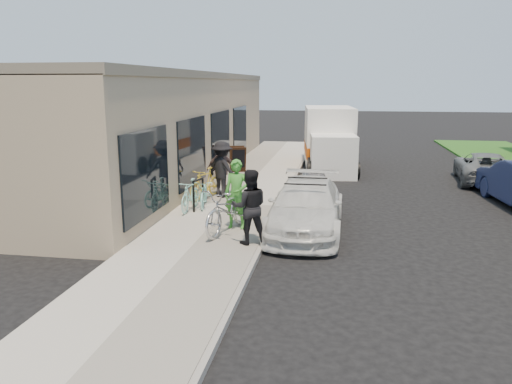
{
  "coord_description": "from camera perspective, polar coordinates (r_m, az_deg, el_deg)",
  "views": [
    {
      "loc": [
        1.26,
        -11.68,
        3.81
      ],
      "look_at": [
        -0.82,
        0.76,
        1.05
      ],
      "focal_mm": 35.0,
      "sensor_mm": 36.0,
      "label": 1
    }
  ],
  "objects": [
    {
      "name": "bystander_a",
      "position": [
        16.26,
        -3.88,
        2.6
      ],
      "size": [
        1.36,
        1.18,
        1.83
      ],
      "primitive_type": "imported",
      "rotation": [
        0.0,
        0.0,
        2.61
      ],
      "color": "black",
      "rests_on": "sidewalk"
    },
    {
      "name": "cruiser_bike_a",
      "position": [
        14.69,
        -7.53,
        -0.36
      ],
      "size": [
        0.49,
        1.53,
        0.91
      ],
      "primitive_type": "imported",
      "rotation": [
        0.0,
        0.0,
        -0.04
      ],
      "color": "#9CE9D8",
      "rests_on": "sidewalk"
    },
    {
      "name": "sidewalk",
      "position": [
        15.5,
        -2.94,
        -1.62
      ],
      "size": [
        3.0,
        34.0,
        0.15
      ],
      "primitive_type": "cube",
      "color": "#AEA99D",
      "rests_on": "ground"
    },
    {
      "name": "sedan_silver",
      "position": [
        16.27,
        6.59,
        0.49
      ],
      "size": [
        1.4,
        2.97,
        0.98
      ],
      "primitive_type": "imported",
      "rotation": [
        0.0,
        0.0,
        0.08
      ],
      "color": "gray",
      "rests_on": "ground"
    },
    {
      "name": "bike_rack",
      "position": [
        14.71,
        -6.61,
        0.08
      ],
      "size": [
        0.18,
        0.65,
        0.92
      ],
      "rotation": [
        0.0,
        0.0,
        -0.2
      ],
      "color": "black",
      "rests_on": "sidewalk"
    },
    {
      "name": "curb",
      "position": [
        15.25,
        2.76,
        -1.89
      ],
      "size": [
        0.12,
        34.0,
        0.13
      ],
      "primitive_type": "cube",
      "color": "gray",
      "rests_on": "ground"
    },
    {
      "name": "far_car_gray",
      "position": [
        21.44,
        24.62,
        2.58
      ],
      "size": [
        2.42,
        4.42,
        1.18
      ],
      "primitive_type": "imported",
      "rotation": [
        0.0,
        0.0,
        3.03
      ],
      "color": "slate",
      "rests_on": "ground"
    },
    {
      "name": "cruiser_bike_b",
      "position": [
        15.17,
        -5.94,
        -0.09
      ],
      "size": [
        0.81,
        1.64,
        0.82
      ],
      "primitive_type": "imported",
      "rotation": [
        0.0,
        0.0,
        0.18
      ],
      "color": "#9CE9D8",
      "rests_on": "sidewalk"
    },
    {
      "name": "moving_truck",
      "position": [
        22.94,
        8.38,
        5.72
      ],
      "size": [
        2.61,
        5.74,
        2.74
      ],
      "rotation": [
        0.0,
        0.0,
        0.1
      ],
      "color": "white",
      "rests_on": "ground"
    },
    {
      "name": "cruiser_bike_c",
      "position": [
        16.15,
        -5.8,
        0.98
      ],
      "size": [
        1.01,
        1.71,
        0.99
      ],
      "primitive_type": "imported",
      "rotation": [
        0.0,
        0.0,
        -0.35
      ],
      "color": "gold",
      "rests_on": "sidewalk"
    },
    {
      "name": "sandwich_board",
      "position": [
        20.98,
        -2.08,
        3.79
      ],
      "size": [
        0.82,
        0.82,
        1.06
      ],
      "rotation": [
        0.0,
        0.0,
        0.33
      ],
      "color": "black",
      "rests_on": "sidewalk"
    },
    {
      "name": "storefront",
      "position": [
        20.79,
        -8.85,
        7.55
      ],
      "size": [
        3.6,
        20.0,
        4.22
      ],
      "color": "tan",
      "rests_on": "ground"
    },
    {
      "name": "man_standing",
      "position": [
        11.47,
        -0.74,
        -1.71
      ],
      "size": [
        0.98,
        0.84,
        1.75
      ],
      "primitive_type": "imported",
      "rotation": [
        0.0,
        0.0,
        3.37
      ],
      "color": "black",
      "rests_on": "sidewalk"
    },
    {
      "name": "ground",
      "position": [
        12.36,
        3.18,
        -5.64
      ],
      "size": [
        120.0,
        120.0,
        0.0
      ],
      "primitive_type": "plane",
      "color": "black",
      "rests_on": "ground"
    },
    {
      "name": "tandem_bike",
      "position": [
        12.46,
        -3.19,
        -2.02
      ],
      "size": [
        1.3,
        2.3,
        1.14
      ],
      "primitive_type": "imported",
      "rotation": [
        0.0,
        0.0,
        -0.26
      ],
      "color": "silver",
      "rests_on": "sidewalk"
    },
    {
      "name": "sedan_white",
      "position": [
        13.05,
        5.73,
        -1.68
      ],
      "size": [
        1.93,
        4.6,
        1.37
      ],
      "rotation": [
        0.0,
        0.0,
        -0.02
      ],
      "color": "silver",
      "rests_on": "ground"
    },
    {
      "name": "bystander_b",
      "position": [
        16.69,
        -4.02,
        2.56
      ],
      "size": [
        1.06,
        0.77,
        1.66
      ],
      "primitive_type": "imported",
      "rotation": [
        0.0,
        0.0,
        0.43
      ],
      "color": "brown",
      "rests_on": "sidewalk"
    },
    {
      "name": "woman_rider",
      "position": [
        12.71,
        -2.21,
        -0.25
      ],
      "size": [
        0.67,
        0.45,
        1.78
      ],
      "primitive_type": "imported",
      "rotation": [
        0.0,
        0.0,
        -0.04
      ],
      "color": "#3B8D2F",
      "rests_on": "sidewalk"
    }
  ]
}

